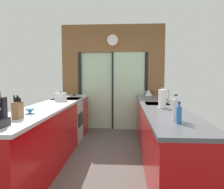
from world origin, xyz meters
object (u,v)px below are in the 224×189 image
object	(u,v)px
stock_pot	(61,97)
paper_towel_roll	(162,99)
mixing_bowl_near	(30,111)
oven_range	(67,120)
mixing_bowl_far	(74,94)
kettle	(149,92)
knife_block	(18,110)
soap_bottle_far	(176,109)
soap_bottle_near	(179,115)

from	to	relation	value
stock_pot	paper_towel_roll	size ratio (longest dim) A/B	0.76
mixing_bowl_near	stock_pot	size ratio (longest dim) A/B	0.64
oven_range	mixing_bowl_far	xyz separation A→B (m)	(0.02, 0.60, 0.50)
oven_range	kettle	world-z (taller)	kettle
knife_block	paper_towel_roll	xyz separation A→B (m)	(1.78, 0.90, 0.04)
mixing_bowl_far	knife_block	world-z (taller)	knife_block
mixing_bowl_far	paper_towel_roll	world-z (taller)	paper_towel_roll
mixing_bowl_far	soap_bottle_far	xyz separation A→B (m)	(1.78, -2.76, 0.09)
mixing_bowl_near	soap_bottle_far	bearing A→B (deg)	-10.03
knife_block	paper_towel_roll	distance (m)	1.99
knife_block	paper_towel_roll	world-z (taller)	paper_towel_roll
soap_bottle_near	paper_towel_roll	distance (m)	1.05
mixing_bowl_near	paper_towel_roll	size ratio (longest dim) A/B	0.48
oven_range	kettle	xyz separation A→B (m)	(1.80, 0.79, 0.54)
mixing_bowl_near	kettle	distance (m)	3.18
mixing_bowl_far	kettle	distance (m)	1.79
kettle	soap_bottle_far	distance (m)	2.95
mixing_bowl_near	oven_range	bearing A→B (deg)	90.57
soap_bottle_near	paper_towel_roll	bearing A→B (deg)	90.00
mixing_bowl_far	paper_towel_roll	distance (m)	2.58
mixing_bowl_far	stock_pot	size ratio (longest dim) A/B	0.84
mixing_bowl_far	knife_block	distance (m)	2.77
oven_range	mixing_bowl_near	distance (m)	1.91
stock_pot	mixing_bowl_far	bearing A→B (deg)	90.00
oven_range	kettle	bearing A→B (deg)	23.64
kettle	soap_bottle_far	bearing A→B (deg)	-90.03
knife_block	stock_pot	bearing A→B (deg)	90.00
mixing_bowl_far	soap_bottle_near	world-z (taller)	soap_bottle_near
oven_range	soap_bottle_far	size ratio (longest dim) A/B	3.22
mixing_bowl_near	mixing_bowl_far	bearing A→B (deg)	90.00
oven_range	soap_bottle_near	world-z (taller)	soap_bottle_near
mixing_bowl_near	soap_bottle_far	distance (m)	1.81
soap_bottle_near	paper_towel_roll	size ratio (longest dim) A/B	0.73
mixing_bowl_far	kettle	size ratio (longest dim) A/B	0.74
stock_pot	kettle	distance (m)	2.19
mixing_bowl_near	soap_bottle_far	size ratio (longest dim) A/B	0.52
kettle	soap_bottle_near	xyz separation A→B (m)	(-0.00, -3.11, 0.02)
oven_range	soap_bottle_near	bearing A→B (deg)	-52.22
soap_bottle_far	oven_range	bearing A→B (deg)	129.81
mixing_bowl_far	soap_bottle_near	xyz separation A→B (m)	(1.78, -2.92, 0.06)
mixing_bowl_far	paper_towel_roll	bearing A→B (deg)	-46.37
soap_bottle_near	soap_bottle_far	size ratio (longest dim) A/B	0.79
knife_block	kettle	xyz separation A→B (m)	(1.78, 2.95, -0.03)
knife_block	mixing_bowl_far	bearing A→B (deg)	90.00
knife_block	stock_pot	size ratio (longest dim) A/B	1.15
knife_block	soap_bottle_near	size ratio (longest dim) A/B	1.19
mixing_bowl_near	stock_pot	world-z (taller)	stock_pot
oven_range	soap_bottle_far	xyz separation A→B (m)	(1.80, -2.16, 0.59)
mixing_bowl_near	knife_block	size ratio (longest dim) A/B	0.55
mixing_bowl_far	paper_towel_roll	xyz separation A→B (m)	(1.78, -1.87, 0.10)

